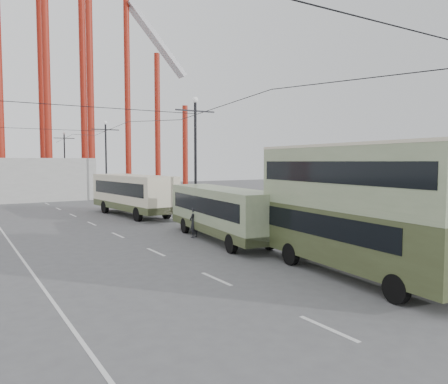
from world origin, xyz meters
TOP-DOWN VIEW (x-y plane):
  - ground at (0.00, 0.00)m, footprint 160.00×160.00m
  - road_markings at (-0.86, 19.70)m, footprint 12.52×120.00m
  - lamp_post_mid at (5.60, 18.00)m, footprint 3.20×0.44m
  - lamp_post_far at (5.60, 40.00)m, footprint 3.20×0.44m
  - lamp_post_distant at (5.60, 62.00)m, footprint 3.20×0.44m
  - roller_coaster at (-2.49, 56.89)m, footprint 52.95×5.00m
  - double_decker_bus at (3.84, 1.38)m, footprint 3.48×10.07m
  - single_decker_green at (3.66, 11.19)m, footprint 3.79×10.99m
  - single_decker_cream at (3.29, 24.97)m, footprint 3.71×11.30m
  - pedestrian at (2.66, 12.76)m, footprint 0.80×0.69m

SIDE VIEW (x-z plane):
  - ground at x=0.00m, z-range 0.00..0.00m
  - road_markings at x=-0.86m, z-range 0.00..0.01m
  - pedestrian at x=2.66m, z-range 0.00..1.85m
  - single_decker_green at x=3.66m, z-range 0.20..3.24m
  - single_decker_cream at x=3.29m, z-range 0.22..3.67m
  - double_decker_bus at x=3.84m, z-range 0.32..5.62m
  - lamp_post_mid at x=5.60m, z-range 0.02..9.34m
  - lamp_post_far at x=5.60m, z-range 0.02..9.34m
  - lamp_post_distant at x=5.60m, z-range 0.02..9.34m
  - roller_coaster at x=-2.49m, z-range -4.82..50.66m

